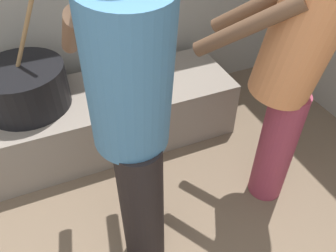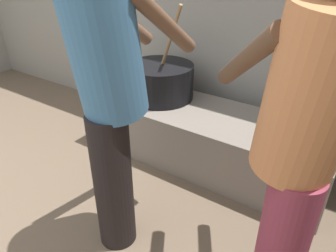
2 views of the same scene
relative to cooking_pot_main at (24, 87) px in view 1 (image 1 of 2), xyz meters
name	(u,v)px [view 1 (image 1 of 2)]	position (x,y,z in m)	size (l,w,h in m)	color
hearth_ledge	(101,117)	(0.41, -0.04, -0.34)	(1.83, 0.60, 0.41)	slate
cooking_pot_main	(24,87)	(0.00, 0.00, 0.00)	(0.51, 0.51, 0.72)	black
cook_in_blue_shirt	(132,114)	(0.40, -0.95, 0.38)	(0.35, 0.67, 1.61)	black
cook_in_orange_shirt	(291,71)	(1.20, -0.86, 0.31)	(0.67, 0.68, 1.51)	#8C3347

